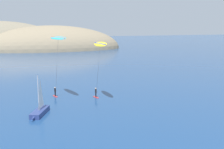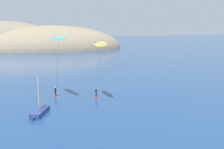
{
  "view_description": "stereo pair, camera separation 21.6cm",
  "coord_description": "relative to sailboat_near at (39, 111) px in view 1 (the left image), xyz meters",
  "views": [
    {
      "loc": [
        -17.44,
        -8.82,
        12.44
      ],
      "look_at": [
        -4.09,
        27.57,
        5.62
      ],
      "focal_mm": 45.0,
      "sensor_mm": 36.0,
      "label": 1
    },
    {
      "loc": [
        -17.23,
        -8.89,
        12.44
      ],
      "look_at": [
        -4.09,
        27.57,
        5.62
      ],
      "focal_mm": 45.0,
      "sensor_mm": 36.0,
      "label": 2
    }
  ],
  "objects": [
    {
      "name": "headland_island",
      "position": [
        7.23,
        115.02,
        -0.64
      ],
      "size": [
        98.39,
        55.59,
        29.26
      ],
      "color": "#7A705B",
      "rests_on": "ground"
    },
    {
      "name": "sailboat_near",
      "position": [
        0.0,
        0.0,
        0.0
      ],
      "size": [
        3.39,
        5.78,
        5.7
      ],
      "color": "navy",
      "rests_on": "ground"
    },
    {
      "name": "kitesurfer_cyan",
      "position": [
        4.19,
        7.69,
        8.97
      ],
      "size": [
        2.44,
        6.49,
        10.68
      ],
      "color": "red",
      "rests_on": "ground"
    },
    {
      "name": "kitesurfer_yellow",
      "position": [
        10.35,
        4.31,
        8.08
      ],
      "size": [
        1.25,
        6.18,
        9.87
      ],
      "color": "red",
      "rests_on": "ground"
    }
  ]
}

